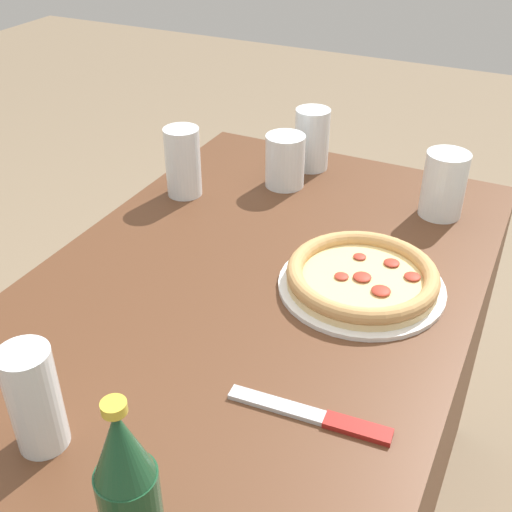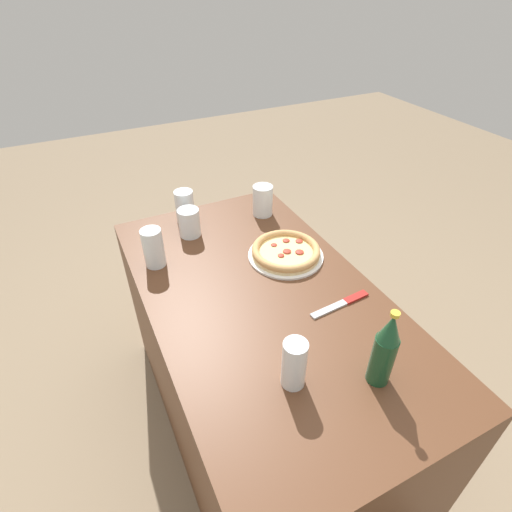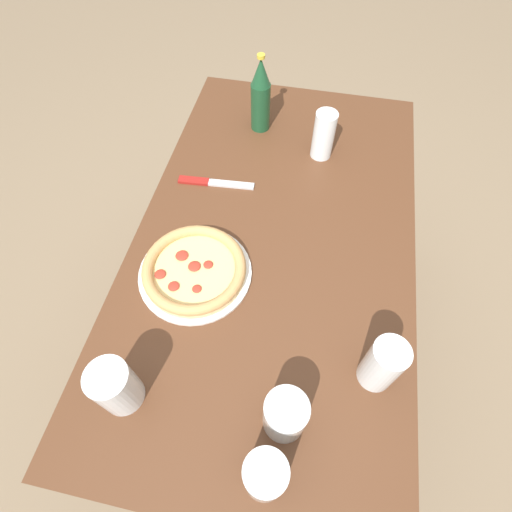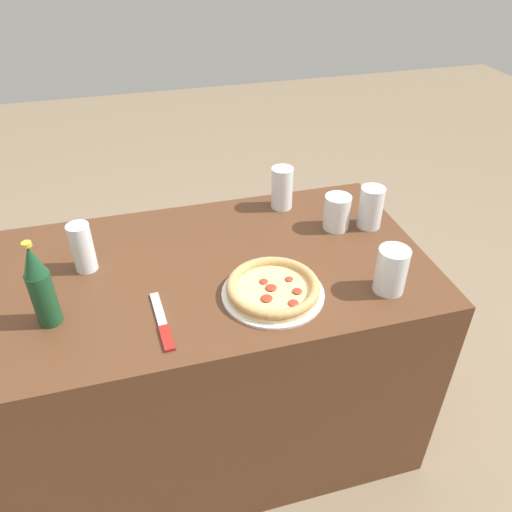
% 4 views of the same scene
% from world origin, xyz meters
% --- Properties ---
extents(table, '(1.28, 0.71, 0.74)m').
position_xyz_m(table, '(0.00, 0.00, 0.37)').
color(table, '#56331E').
rests_on(table, ground_plane).
extents(pizza_margherita, '(0.27, 0.27, 0.04)m').
position_xyz_m(pizza_margherita, '(0.15, -0.17, 0.76)').
color(pizza_margherita, white).
rests_on(pizza_margherita, table).
extents(glass_cola, '(0.06, 0.06, 0.14)m').
position_xyz_m(glass_cola, '(-0.33, 0.08, 0.81)').
color(glass_cola, white).
rests_on(glass_cola, table).
extents(glass_mango_juice, '(0.08, 0.08, 0.13)m').
position_xyz_m(glass_mango_juice, '(0.54, 0.08, 0.80)').
color(glass_mango_juice, white).
rests_on(glass_mango_juice, table).
extents(glass_lemonade, '(0.07, 0.07, 0.14)m').
position_xyz_m(glass_lemonade, '(0.31, 0.27, 0.81)').
color(glass_lemonade, white).
rests_on(glass_lemonade, table).
extents(glass_red_wine, '(0.08, 0.08, 0.11)m').
position_xyz_m(glass_red_wine, '(0.44, 0.10, 0.80)').
color(glass_red_wine, white).
rests_on(glass_red_wine, table).
extents(glass_orange_juice, '(0.08, 0.08, 0.13)m').
position_xyz_m(glass_orange_juice, '(0.45, -0.23, 0.81)').
color(glass_orange_juice, white).
rests_on(glass_orange_juice, table).
extents(beer_bottle, '(0.06, 0.06, 0.24)m').
position_xyz_m(beer_bottle, '(-0.41, -0.12, 0.86)').
color(beer_bottle, '#194728').
rests_on(beer_bottle, table).
extents(knife, '(0.04, 0.22, 0.01)m').
position_xyz_m(knife, '(-0.15, -0.21, 0.75)').
color(knife, maroon).
rests_on(knife, table).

